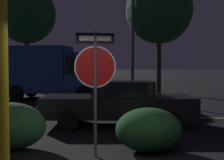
{
  "coord_description": "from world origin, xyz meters",
  "views": [
    {
      "loc": [
        0.2,
        -4.79,
        1.89
      ],
      "look_at": [
        -0.36,
        4.84,
        1.43
      ],
      "focal_mm": 50.0,
      "sensor_mm": 36.0,
      "label": 1
    }
  ],
  "objects_px": {
    "passing_car_2": "(119,103)",
    "tree_0": "(26,15)",
    "tree_1": "(159,11)",
    "delivery_truck": "(57,70)",
    "stop_sign": "(95,69)",
    "yellow_pole_left": "(3,81)",
    "hedge_bush_1": "(11,126)",
    "street_lamp": "(133,2)",
    "hedge_bush_2": "(149,130)"
  },
  "relations": [
    {
      "from": "hedge_bush_1",
      "to": "street_lamp",
      "type": "xyz_separation_m",
      "value": [
        2.79,
        9.6,
        4.65
      ]
    },
    {
      "from": "yellow_pole_left",
      "to": "tree_0",
      "type": "bearing_deg",
      "value": 107.62
    },
    {
      "from": "hedge_bush_2",
      "to": "tree_0",
      "type": "distance_m",
      "value": 18.23
    },
    {
      "from": "yellow_pole_left",
      "to": "delivery_truck",
      "type": "relative_size",
      "value": 0.53
    },
    {
      "from": "passing_car_2",
      "to": "tree_0",
      "type": "distance_m",
      "value": 15.38
    },
    {
      "from": "street_lamp",
      "to": "yellow_pole_left",
      "type": "bearing_deg",
      "value": -98.77
    },
    {
      "from": "yellow_pole_left",
      "to": "delivery_truck",
      "type": "distance_m",
      "value": 13.13
    },
    {
      "from": "tree_1",
      "to": "delivery_truck",
      "type": "bearing_deg",
      "value": -147.56
    },
    {
      "from": "street_lamp",
      "to": "tree_1",
      "type": "relative_size",
      "value": 1.0
    },
    {
      "from": "hedge_bush_1",
      "to": "hedge_bush_2",
      "type": "height_order",
      "value": "hedge_bush_1"
    },
    {
      "from": "hedge_bush_2",
      "to": "passing_car_2",
      "type": "distance_m",
      "value": 3.02
    },
    {
      "from": "passing_car_2",
      "to": "tree_1",
      "type": "xyz_separation_m",
      "value": [
        2.25,
        11.24,
        4.79
      ]
    },
    {
      "from": "hedge_bush_1",
      "to": "tree_1",
      "type": "relative_size",
      "value": 0.21
    },
    {
      "from": "hedge_bush_1",
      "to": "tree_0",
      "type": "height_order",
      "value": "tree_0"
    },
    {
      "from": "tree_1",
      "to": "tree_0",
      "type": "bearing_deg",
      "value": 171.2
    },
    {
      "from": "hedge_bush_2",
      "to": "tree_0",
      "type": "bearing_deg",
      "value": 116.94
    },
    {
      "from": "stop_sign",
      "to": "tree_0",
      "type": "height_order",
      "value": "tree_0"
    },
    {
      "from": "street_lamp",
      "to": "tree_0",
      "type": "relative_size",
      "value": 1.0
    },
    {
      "from": "yellow_pole_left",
      "to": "hedge_bush_2",
      "type": "distance_m",
      "value": 3.55
    },
    {
      "from": "hedge_bush_2",
      "to": "tree_0",
      "type": "xyz_separation_m",
      "value": [
        -7.93,
        15.61,
        5.08
      ]
    },
    {
      "from": "tree_0",
      "to": "tree_1",
      "type": "relative_size",
      "value": 1.0
    },
    {
      "from": "stop_sign",
      "to": "tree_0",
      "type": "distance_m",
      "value": 17.84
    },
    {
      "from": "yellow_pole_left",
      "to": "tree_0",
      "type": "height_order",
      "value": "tree_0"
    },
    {
      "from": "passing_car_2",
      "to": "tree_0",
      "type": "bearing_deg",
      "value": 26.42
    },
    {
      "from": "yellow_pole_left",
      "to": "street_lamp",
      "type": "bearing_deg",
      "value": 81.23
    },
    {
      "from": "yellow_pole_left",
      "to": "tree_1",
      "type": "bearing_deg",
      "value": 77.66
    },
    {
      "from": "street_lamp",
      "to": "tree_0",
      "type": "xyz_separation_m",
      "value": [
        -7.65,
        6.0,
        0.39
      ]
    },
    {
      "from": "stop_sign",
      "to": "hedge_bush_2",
      "type": "bearing_deg",
      "value": 8.66
    },
    {
      "from": "hedge_bush_1",
      "to": "stop_sign",
      "type": "bearing_deg",
      "value": -13.33
    },
    {
      "from": "delivery_truck",
      "to": "tree_1",
      "type": "relative_size",
      "value": 0.81
    },
    {
      "from": "delivery_truck",
      "to": "tree_1",
      "type": "height_order",
      "value": "tree_1"
    },
    {
      "from": "tree_0",
      "to": "tree_1",
      "type": "xyz_separation_m",
      "value": [
        9.43,
        -1.46,
        -0.07
      ]
    },
    {
      "from": "yellow_pole_left",
      "to": "tree_1",
      "type": "distance_m",
      "value": 17.53
    },
    {
      "from": "yellow_pole_left",
      "to": "hedge_bush_2",
      "type": "height_order",
      "value": "yellow_pole_left"
    },
    {
      "from": "yellow_pole_left",
      "to": "passing_car_2",
      "type": "xyz_separation_m",
      "value": [
        1.41,
        5.47,
        -0.96
      ]
    },
    {
      "from": "stop_sign",
      "to": "delivery_truck",
      "type": "relative_size",
      "value": 0.41
    },
    {
      "from": "tree_0",
      "to": "stop_sign",
      "type": "bearing_deg",
      "value": -67.0
    },
    {
      "from": "delivery_truck",
      "to": "hedge_bush_1",
      "type": "bearing_deg",
      "value": 11.06
    },
    {
      "from": "hedge_bush_2",
      "to": "street_lamp",
      "type": "relative_size",
      "value": 0.19
    },
    {
      "from": "yellow_pole_left",
      "to": "street_lamp",
      "type": "distance_m",
      "value": 12.81
    },
    {
      "from": "hedge_bush_1",
      "to": "hedge_bush_2",
      "type": "bearing_deg",
      "value": -0.4
    },
    {
      "from": "hedge_bush_1",
      "to": "delivery_truck",
      "type": "height_order",
      "value": "delivery_truck"
    },
    {
      "from": "yellow_pole_left",
      "to": "tree_0",
      "type": "distance_m",
      "value": 19.46
    },
    {
      "from": "hedge_bush_1",
      "to": "passing_car_2",
      "type": "height_order",
      "value": "passing_car_2"
    },
    {
      "from": "delivery_truck",
      "to": "street_lamp",
      "type": "height_order",
      "value": "street_lamp"
    },
    {
      "from": "hedge_bush_1",
      "to": "street_lamp",
      "type": "relative_size",
      "value": 0.21
    },
    {
      "from": "stop_sign",
      "to": "tree_1",
      "type": "height_order",
      "value": "tree_1"
    },
    {
      "from": "passing_car_2",
      "to": "tree_1",
      "type": "distance_m",
      "value": 12.42
    },
    {
      "from": "hedge_bush_1",
      "to": "hedge_bush_2",
      "type": "xyz_separation_m",
      "value": [
        3.07,
        -0.02,
        -0.04
      ]
    },
    {
      "from": "hedge_bush_2",
      "to": "tree_0",
      "type": "relative_size",
      "value": 0.19
    }
  ]
}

